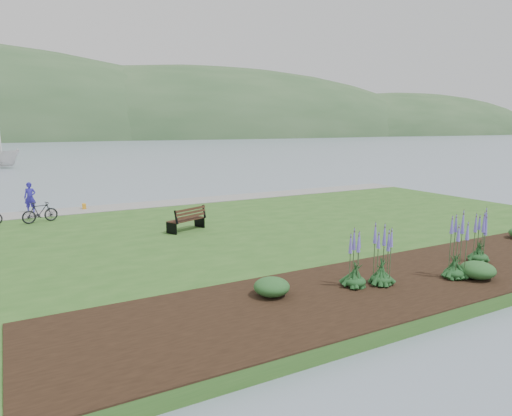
{
  "coord_description": "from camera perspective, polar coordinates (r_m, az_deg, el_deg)",
  "views": [
    {
      "loc": [
        -8.64,
        -19.04,
        4.91
      ],
      "look_at": [
        1.06,
        -1.43,
        1.3
      ],
      "focal_mm": 32.0,
      "sensor_mm": 36.0,
      "label": 1
    }
  ],
  "objects": [
    {
      "name": "sailboat",
      "position": [
        62.67,
        -29.08,
        4.41
      ],
      "size": [
        14.32,
        14.37,
        27.06
      ],
      "primitive_type": "imported",
      "rotation": [
        0.0,
        0.0,
        0.58
      ],
      "color": "silver",
      "rests_on": "ground"
    },
    {
      "name": "garden_bed",
      "position": [
        15.52,
        21.89,
        -7.4
      ],
      "size": [
        24.0,
        4.4,
        0.04
      ],
      "primitive_type": "cube",
      "color": "black",
      "rests_on": "lawn"
    },
    {
      "name": "far_hillside",
      "position": [
        191.26,
        -20.43,
        8.09
      ],
      "size": [
        580.0,
        80.0,
        38.0
      ],
      "primitive_type": null,
      "color": "#31522E",
      "rests_on": "ground"
    },
    {
      "name": "echium_0",
      "position": [
        14.76,
        23.77,
        -4.47
      ],
      "size": [
        0.62,
        0.62,
        2.23
      ],
      "color": "#163D1C",
      "rests_on": "garden_bed"
    },
    {
      "name": "ground",
      "position": [
        21.47,
        -4.32,
        -3.07
      ],
      "size": [
        600.0,
        600.0,
        0.0
      ],
      "primitive_type": "plane",
      "color": "slate",
      "rests_on": "ground"
    },
    {
      "name": "shrub_1",
      "position": [
        15.2,
        25.96,
        -6.98
      ],
      "size": [
        1.02,
        1.02,
        0.51
      ],
      "primitive_type": "ellipsoid",
      "color": "#1E4C21",
      "rests_on": "garden_bed"
    },
    {
      "name": "park_bench",
      "position": [
        20.1,
        -8.55,
        -1.34
      ],
      "size": [
        1.88,
        1.35,
        1.08
      ],
      "rotation": [
        0.0,
        0.0,
        0.42
      ],
      "color": "black",
      "rests_on": "lawn"
    },
    {
      "name": "shrub_0",
      "position": [
        12.37,
        1.97,
        -9.81
      ],
      "size": [
        0.97,
        0.97,
        0.49
      ],
      "primitive_type": "ellipsoid",
      "color": "#1E4C21",
      "rests_on": "garden_bed"
    },
    {
      "name": "echium_4",
      "position": [
        13.15,
        12.35,
        -6.35
      ],
      "size": [
        0.62,
        0.62,
        1.96
      ],
      "color": "#163D1C",
      "rests_on": "garden_bed"
    },
    {
      "name": "echium_5",
      "position": [
        13.52,
        15.52,
        -5.82
      ],
      "size": [
        0.62,
        0.62,
        1.96
      ],
      "color": "#163D1C",
      "rests_on": "garden_bed"
    },
    {
      "name": "bicycle_b",
      "position": [
        23.91,
        -25.4,
        -0.48
      ],
      "size": [
        0.91,
        1.71,
        0.99
      ],
      "primitive_type": "imported",
      "rotation": [
        0.0,
        0.0,
        1.85
      ],
      "color": "black",
      "rests_on": "lawn"
    },
    {
      "name": "echium_1",
      "position": [
        16.89,
        26.23,
        -3.35
      ],
      "size": [
        0.62,
        0.62,
        1.95
      ],
      "color": "#163D1C",
      "rests_on": "garden_bed"
    },
    {
      "name": "person",
      "position": [
        26.79,
        -26.43,
        1.48
      ],
      "size": [
        0.8,
        0.66,
        1.9
      ],
      "primitive_type": "imported",
      "rotation": [
        0.0,
        0.0,
        -0.31
      ],
      "color": "#28219A",
      "rests_on": "lawn"
    },
    {
      "name": "lawn",
      "position": [
        19.67,
        -1.9,
        -3.68
      ],
      "size": [
        34.0,
        20.0,
        0.4
      ],
      "primitive_type": "cube",
      "color": "#2C571F",
      "rests_on": "ground"
    },
    {
      "name": "shoreline_path",
      "position": [
        27.7,
        -10.28,
        0.68
      ],
      "size": [
        34.0,
        2.2,
        0.03
      ],
      "primitive_type": "cube",
      "color": "gray",
      "rests_on": "lawn"
    },
    {
      "name": "pannier",
      "position": [
        26.84,
        -20.69,
        0.19
      ],
      "size": [
        0.21,
        0.31,
        0.31
      ],
      "primitive_type": "cube",
      "rotation": [
        0.0,
        0.0,
        -0.07
      ],
      "color": "orange",
      "rests_on": "lawn"
    }
  ]
}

